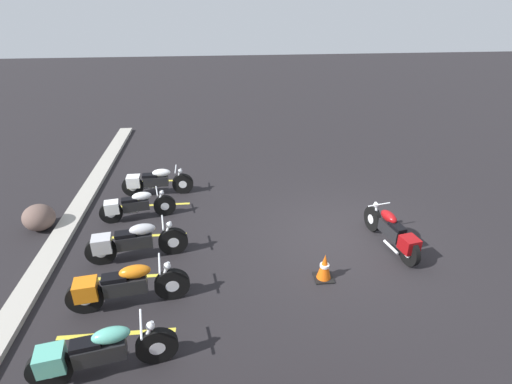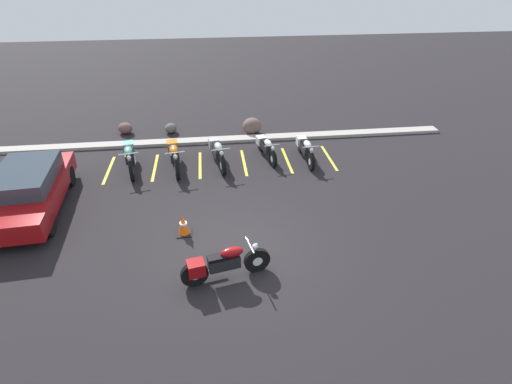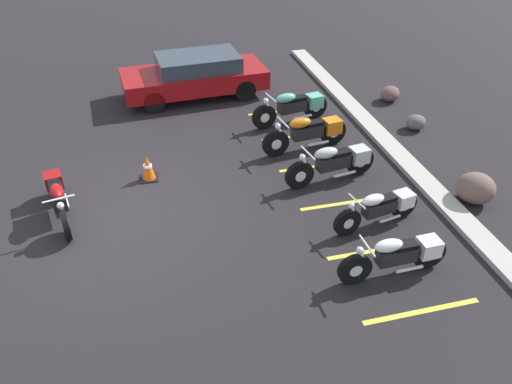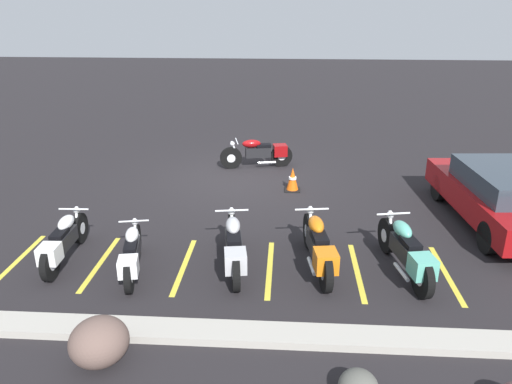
% 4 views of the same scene
% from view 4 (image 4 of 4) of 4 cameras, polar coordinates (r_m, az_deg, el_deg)
% --- Properties ---
extents(ground, '(60.00, 60.00, 0.00)m').
position_cam_4_polar(ground, '(13.82, -2.00, 1.58)').
color(ground, black).
extents(motorcycle_maroon_featured, '(2.11, 0.77, 0.84)m').
position_cam_4_polar(motorcycle_maroon_featured, '(14.62, 0.48, 4.54)').
color(motorcycle_maroon_featured, black).
rests_on(motorcycle_maroon_featured, ground).
extents(parked_bike_0, '(0.79, 2.28, 0.90)m').
position_cam_4_polar(parked_bike_0, '(9.24, 16.84, -6.50)').
color(parked_bike_0, black).
rests_on(parked_bike_0, ground).
extents(parked_bike_1, '(0.73, 2.30, 0.91)m').
position_cam_4_polar(parked_bike_1, '(9.09, 7.12, -6.14)').
color(parked_bike_1, black).
rests_on(parked_bike_1, ground).
extents(parked_bike_2, '(0.73, 2.25, 0.89)m').
position_cam_4_polar(parked_bike_2, '(9.04, -2.56, -6.23)').
color(parked_bike_2, black).
rests_on(parked_bike_2, ground).
extents(parked_bike_3, '(0.69, 1.96, 0.78)m').
position_cam_4_polar(parked_bike_3, '(9.19, -14.01, -6.83)').
color(parked_bike_3, black).
rests_on(parked_bike_3, ground).
extents(parked_bike_4, '(0.59, 2.09, 0.82)m').
position_cam_4_polar(parked_bike_4, '(9.96, -21.21, -5.28)').
color(parked_bike_4, black).
rests_on(parked_bike_4, ground).
extents(car_red, '(2.10, 4.42, 1.29)m').
position_cam_4_polar(car_red, '(12.01, 26.21, -0.30)').
color(car_red, black).
rests_on(car_red, ground).
extents(concrete_curb, '(18.00, 0.50, 0.12)m').
position_cam_4_polar(concrete_curb, '(7.67, -7.19, -15.56)').
color(concrete_curb, '#A8A399').
rests_on(concrete_curb, ground).
extents(landscape_rock_2, '(1.11, 1.12, 0.67)m').
position_cam_4_polar(landscape_rock_2, '(7.30, -17.50, -16.01)').
color(landscape_rock_2, brown).
rests_on(landscape_rock_2, ground).
extents(traffic_cone, '(0.40, 0.40, 0.61)m').
position_cam_4_polar(traffic_cone, '(12.88, 4.20, 1.40)').
color(traffic_cone, black).
rests_on(traffic_cone, ground).
extents(stall_line_0, '(0.10, 2.10, 0.00)m').
position_cam_4_polar(stall_line_0, '(9.73, 20.92, -8.76)').
color(stall_line_0, gold).
rests_on(stall_line_0, ground).
extents(stall_line_1, '(0.10, 2.10, 0.00)m').
position_cam_4_polar(stall_line_1, '(9.38, 11.47, -8.87)').
color(stall_line_1, gold).
rests_on(stall_line_1, ground).
extents(stall_line_2, '(0.10, 2.10, 0.00)m').
position_cam_4_polar(stall_line_2, '(9.28, 1.57, -8.73)').
color(stall_line_2, gold).
rests_on(stall_line_2, ground).
extents(stall_line_3, '(0.10, 2.10, 0.00)m').
position_cam_4_polar(stall_line_3, '(9.46, -8.23, -8.34)').
color(stall_line_3, gold).
rests_on(stall_line_3, ground).
extents(stall_line_4, '(0.10, 2.10, 0.00)m').
position_cam_4_polar(stall_line_4, '(9.90, -17.38, -7.75)').
color(stall_line_4, gold).
rests_on(stall_line_4, ground).
extents(stall_line_5, '(0.10, 2.10, 0.00)m').
position_cam_4_polar(stall_line_5, '(10.56, -25.55, -7.06)').
color(stall_line_5, gold).
rests_on(stall_line_5, ground).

